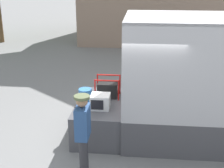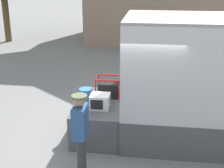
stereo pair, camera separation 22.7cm
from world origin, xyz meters
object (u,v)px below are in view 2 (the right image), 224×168
(portable_generator, at_px, (109,89))
(worker_person, at_px, (80,127))
(microwave, at_px, (100,101))
(orange_bucket, at_px, (86,95))

(portable_generator, relative_size, worker_person, 0.37)
(microwave, bearing_deg, worker_person, -96.15)
(microwave, relative_size, orange_bucket, 1.36)
(portable_generator, distance_m, orange_bucket, 0.65)
(portable_generator, bearing_deg, microwave, -98.54)
(microwave, xyz_separation_m, orange_bucket, (-0.42, 0.36, -0.00))
(microwave, distance_m, portable_generator, 0.74)
(orange_bucket, height_order, worker_person, worker_person)
(microwave, distance_m, worker_person, 1.38)
(microwave, bearing_deg, orange_bucket, 139.11)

